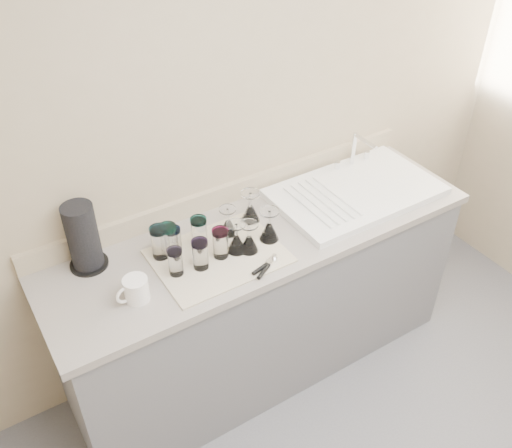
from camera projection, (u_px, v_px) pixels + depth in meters
counter_unit at (262, 300)px, 2.89m from camera, size 2.06×0.62×0.90m
sink_unit at (355, 191)px, 2.84m from camera, size 0.82×0.50×0.22m
dish_towel at (218, 256)px, 2.47m from camera, size 0.55×0.42×0.01m
tumbler_teal at (160, 242)px, 2.42m from camera, size 0.08×0.08×0.15m
tumbler_cyan at (174, 240)px, 2.45m from camera, size 0.06×0.06×0.12m
tumbler_purple at (199, 232)px, 2.48m from camera, size 0.07×0.07×0.14m
tumbler_magenta at (175, 261)px, 2.34m from camera, size 0.06×0.06×0.13m
tumbler_blue at (200, 254)px, 2.37m from camera, size 0.07×0.07×0.14m
tumbler_lavender at (220, 243)px, 2.42m from camera, size 0.07×0.07×0.14m
tumbler_extra at (169, 240)px, 2.43m from camera, size 0.08×0.08×0.15m
goblet_back_left at (228, 225)px, 2.56m from camera, size 0.08×0.08×0.14m
goblet_back_right at (250, 211)px, 2.64m from camera, size 0.09×0.09×0.16m
goblet_front_left at (249, 241)px, 2.47m from camera, size 0.08×0.08×0.15m
goblet_front_right at (269, 229)px, 2.53m from camera, size 0.09×0.09×0.16m
goblet_extra at (237, 242)px, 2.46m from camera, size 0.08×0.08×0.15m
can_opener at (266, 267)px, 2.40m from camera, size 0.14×0.09×0.02m
white_mug at (135, 290)px, 2.24m from camera, size 0.15×0.11×0.10m
paper_towel_roll at (83, 238)px, 2.34m from camera, size 0.16×0.16×0.31m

